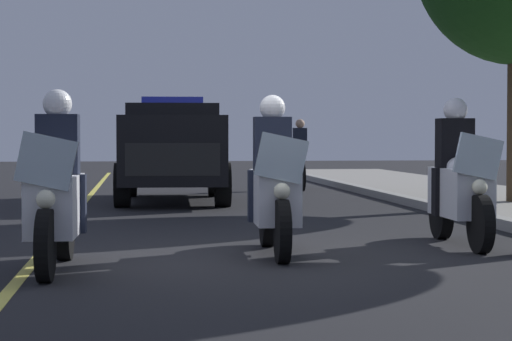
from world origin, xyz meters
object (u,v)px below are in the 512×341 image
object	(u,v)px
police_motorcycle_lead_right	(274,189)
police_suv	(173,147)
police_motorcycle_trailing	(459,185)
cyclist_background	(300,155)
police_motorcycle_lead_left	(56,196)

from	to	relation	value
police_motorcycle_lead_right	police_suv	size ratio (longest dim) A/B	0.43
police_motorcycle_trailing	cyclist_background	size ratio (longest dim) A/B	1.22
police_motorcycle_lead_right	police_motorcycle_trailing	xyz separation A→B (m)	(-0.52, 2.24, 0.00)
police_motorcycle_lead_right	cyclist_background	xyz separation A→B (m)	(-12.27, 2.38, 0.14)
police_motorcycle_lead_left	cyclist_background	distance (m)	14.00
police_motorcycle_lead_left	police_motorcycle_trailing	xyz separation A→B (m)	(-1.48, 4.47, 0.00)
cyclist_background	police_motorcycle_lead_right	bearing A→B (deg)	-10.97
police_motorcycle_lead_left	cyclist_background	xyz separation A→B (m)	(-13.23, 4.60, 0.14)
police_motorcycle_lead_left	police_motorcycle_lead_right	xyz separation A→B (m)	(-0.96, 2.22, 0.00)
police_motorcycle_lead_right	police_suv	distance (m)	8.60
police_motorcycle_lead_right	police_suv	world-z (taller)	police_suv
police_suv	cyclist_background	xyz separation A→B (m)	(-3.72, 3.17, -0.22)
police_motorcycle_trailing	police_suv	bearing A→B (deg)	-159.30
police_motorcycle_trailing	police_suv	distance (m)	8.59
police_motorcycle_trailing	police_motorcycle_lead_left	bearing A→B (deg)	-71.65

